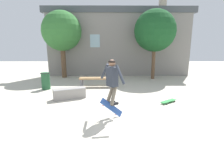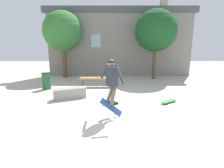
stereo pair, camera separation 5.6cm
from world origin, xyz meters
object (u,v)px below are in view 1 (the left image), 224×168
(skate_ledge, at_px, (70,93))
(trash_bin, at_px, (46,81))
(tree_right, at_px, (155,31))
(skateboard_flipping, at_px, (111,107))
(skater, at_px, (112,78))
(skateboard_resting, at_px, (168,101))
(tree_left, at_px, (62,31))
(park_bench, at_px, (97,80))

(skate_ledge, relative_size, trash_bin, 1.58)
(tree_right, xyz_separation_m, skateboard_flipping, (-2.86, -6.55, -2.82))
(skater, distance_m, skateboard_resting, 2.90)
(tree_left, height_order, trash_bin, tree_left)
(tree_right, bearing_deg, trash_bin, -155.37)
(skate_ledge, height_order, skateboard_flipping, skateboard_flipping)
(tree_left, xyz_separation_m, skate_ledge, (1.54, -5.12, -2.93))
(tree_left, relative_size, skateboard_resting, 5.87)
(skate_ledge, xyz_separation_m, skateboard_flipping, (1.77, -2.01, 0.09))
(tree_right, bearing_deg, park_bench, -147.09)
(park_bench, distance_m, skateboard_resting, 4.13)
(park_bench, relative_size, trash_bin, 2.26)
(park_bench, height_order, skateboard_flipping, skateboard_flipping)
(skateboard_resting, bearing_deg, skate_ledge, 136.38)
(tree_left, bearing_deg, skater, -64.84)
(tree_right, height_order, skater, tree_right)
(trash_bin, bearing_deg, tree_right, 24.63)
(tree_right, bearing_deg, skateboard_resting, -96.48)
(trash_bin, relative_size, skater, 0.62)
(tree_left, distance_m, park_bench, 4.78)
(tree_left, height_order, park_bench, tree_left)
(trash_bin, bearing_deg, skater, -47.12)
(park_bench, distance_m, skater, 4.34)
(tree_right, relative_size, park_bench, 2.29)
(skate_ledge, bearing_deg, park_bench, 41.43)
(tree_right, distance_m, skateboard_resting, 6.01)
(tree_left, distance_m, skater, 8.08)
(skate_ledge, distance_m, skateboard_flipping, 2.68)
(skateboard_flipping, bearing_deg, skater, 42.02)
(skater, bearing_deg, tree_right, 30.63)
(tree_right, relative_size, skateboard_resting, 5.86)
(skate_ledge, bearing_deg, skater, -71.31)
(skater, distance_m, skateboard_flipping, 0.92)
(tree_left, relative_size, skate_ledge, 3.29)
(tree_left, relative_size, skater, 3.23)
(skater, relative_size, skateboard_resting, 1.82)
(skate_ledge, height_order, trash_bin, trash_bin)
(trash_bin, xyz_separation_m, skateboard_resting, (5.65, -2.27, -0.39))
(skater, bearing_deg, trash_bin, 97.04)
(tree_left, height_order, skateboard_resting, tree_left)
(trash_bin, xyz_separation_m, skateboard_flipping, (3.38, -3.69, -0.13))
(tree_right, relative_size, tree_left, 1.00)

